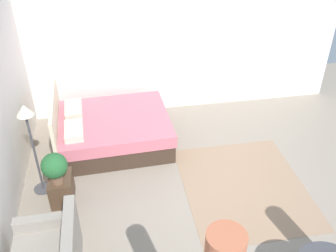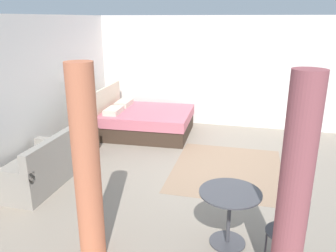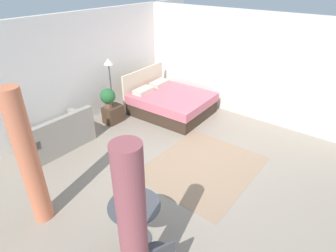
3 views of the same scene
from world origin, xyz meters
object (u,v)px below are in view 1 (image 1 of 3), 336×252
(bed, at_px, (111,130))
(floor_lamp, at_px, (28,127))
(nightstand, at_px, (62,189))
(potted_plant, at_px, (54,167))

(bed, bearing_deg, floor_lamp, 132.08)
(nightstand, distance_m, potted_plant, 0.55)
(bed, distance_m, potted_plant, 1.78)
(bed, relative_size, floor_lamp, 1.32)
(bed, xyz_separation_m, potted_plant, (-1.49, 0.87, 0.45))
(bed, relative_size, nightstand, 4.30)
(potted_plant, bearing_deg, floor_lamp, 38.87)
(bed, distance_m, floor_lamp, 1.86)
(nightstand, distance_m, floor_lamp, 1.12)
(potted_plant, relative_size, floor_lamp, 0.32)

